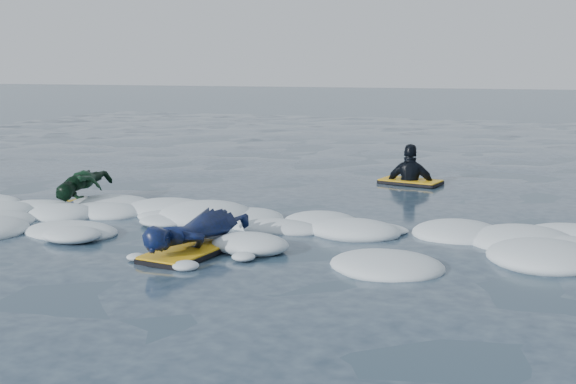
# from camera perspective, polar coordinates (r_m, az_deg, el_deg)

# --- Properties ---
(ground) EXTENTS (120.00, 120.00, 0.00)m
(ground) POSITION_cam_1_polar(r_m,az_deg,el_deg) (7.66, -5.19, -5.23)
(ground) COLOR #182F3A
(ground) RESTS_ON ground
(foam_band) EXTENTS (12.00, 3.10, 0.30)m
(foam_band) POSITION_cam_1_polar(r_m,az_deg,el_deg) (8.58, -2.24, -3.55)
(foam_band) COLOR silver
(foam_band) RESTS_ON ground
(prone_woman_unit) EXTENTS (0.82, 1.65, 0.41)m
(prone_woman_unit) POSITION_cam_1_polar(r_m,az_deg,el_deg) (7.90, -7.34, -3.24)
(prone_woman_unit) COLOR black
(prone_woman_unit) RESTS_ON ground
(prone_child_unit) EXTENTS (0.82, 1.34, 0.49)m
(prone_child_unit) POSITION_cam_1_polar(r_m,az_deg,el_deg) (10.92, -15.85, 0.34)
(prone_child_unit) COLOR black
(prone_child_unit) RESTS_ON ground
(waiting_rider_unit) EXTENTS (1.12, 0.76, 1.54)m
(waiting_rider_unit) POSITION_cam_1_polar(r_m,az_deg,el_deg) (12.54, 9.64, 0.29)
(waiting_rider_unit) COLOR black
(waiting_rider_unit) RESTS_ON ground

